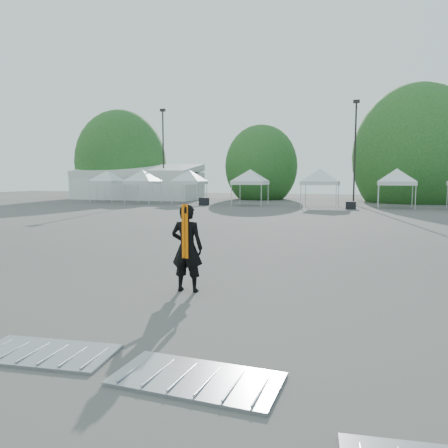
% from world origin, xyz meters
% --- Properties ---
extents(ground, '(120.00, 120.00, 0.00)m').
position_xyz_m(ground, '(0.00, 0.00, 0.00)').
color(ground, '#474442').
rests_on(ground, ground).
extents(marquee, '(15.00, 6.25, 4.23)m').
position_xyz_m(marquee, '(-22.00, 35.00, 1.97)').
color(marquee, silver).
rests_on(marquee, ground).
extents(light_pole_west, '(0.60, 0.25, 10.30)m').
position_xyz_m(light_pole_west, '(-18.00, 34.00, 5.77)').
color(light_pole_west, black).
rests_on(light_pole_west, ground).
extents(light_pole_east, '(0.60, 0.25, 9.80)m').
position_xyz_m(light_pole_east, '(3.00, 32.00, 5.52)').
color(light_pole_east, black).
rests_on(light_pole_east, ground).
extents(tree_far_w, '(4.80, 4.80, 7.30)m').
position_xyz_m(tree_far_w, '(-26.00, 38.00, 4.54)').
color(tree_far_w, '#382314').
rests_on(tree_far_w, ground).
extents(tree_mid_w, '(4.16, 4.16, 6.33)m').
position_xyz_m(tree_mid_w, '(-8.00, 40.00, 3.93)').
color(tree_mid_w, '#382314').
rests_on(tree_mid_w, ground).
extents(tree_mid_e, '(5.12, 5.12, 7.79)m').
position_xyz_m(tree_mid_e, '(9.00, 39.00, 4.84)').
color(tree_mid_e, '#382314').
rests_on(tree_mid_e, ground).
extents(tent_a, '(4.02, 4.02, 3.88)m').
position_xyz_m(tent_a, '(-22.16, 29.00, 3.06)').
color(tent_a, silver).
rests_on(tent_a, ground).
extents(tent_b, '(4.12, 4.12, 3.88)m').
position_xyz_m(tent_b, '(-17.11, 27.56, 3.06)').
color(tent_b, silver).
rests_on(tent_b, ground).
extents(tent_c, '(4.03, 4.03, 3.88)m').
position_xyz_m(tent_c, '(-12.51, 28.58, 3.06)').
color(tent_c, silver).
rests_on(tent_c, ground).
extents(tent_d, '(4.19, 4.19, 3.88)m').
position_xyz_m(tent_d, '(-6.03, 27.63, 3.06)').
color(tent_d, silver).
rests_on(tent_d, ground).
extents(tent_e, '(4.43, 4.43, 3.88)m').
position_xyz_m(tent_e, '(0.34, 27.39, 3.06)').
color(tent_e, silver).
rests_on(tent_e, ground).
extents(tent_f, '(4.24, 4.24, 3.88)m').
position_xyz_m(tent_f, '(6.55, 28.01, 3.06)').
color(tent_f, silver).
rests_on(tent_f, ground).
extents(man, '(0.75, 0.52, 1.96)m').
position_xyz_m(man, '(0.64, -2.63, 0.98)').
color(man, black).
rests_on(man, ground).
extents(barrier_left, '(2.05, 1.19, 0.06)m').
position_xyz_m(barrier_left, '(0.11, -6.53, 0.03)').
color(barrier_left, '#9EA1A6').
rests_on(barrier_left, ground).
extents(barrier_mid, '(2.10, 1.09, 0.07)m').
position_xyz_m(barrier_mid, '(2.47, -6.60, 0.03)').
color(barrier_mid, '#9EA1A6').
rests_on(barrier_mid, ground).
extents(crate_west, '(1.05, 0.90, 0.71)m').
position_xyz_m(crate_west, '(-10.19, 26.60, 0.35)').
color(crate_west, black).
rests_on(crate_west, ground).
extents(crate_mid, '(0.84, 0.67, 0.63)m').
position_xyz_m(crate_mid, '(3.02, 25.46, 0.32)').
color(crate_mid, black).
rests_on(crate_mid, ground).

